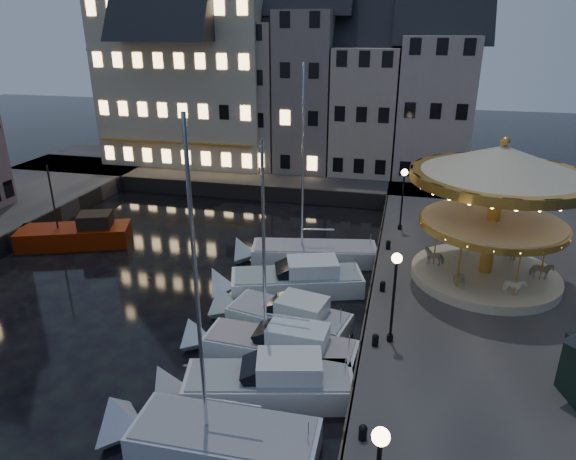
% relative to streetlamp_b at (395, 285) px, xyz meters
% --- Properties ---
extents(ground, '(160.00, 160.00, 0.00)m').
position_rel_streetlamp_b_xyz_m(ground, '(-7.20, -1.00, -4.02)').
color(ground, black).
rests_on(ground, ground).
extents(quay_east, '(16.00, 56.00, 1.30)m').
position_rel_streetlamp_b_xyz_m(quay_east, '(6.80, 5.00, -3.37)').
color(quay_east, '#474442').
rests_on(quay_east, ground).
extents(quay_north, '(44.00, 12.00, 1.30)m').
position_rel_streetlamp_b_xyz_m(quay_north, '(-15.20, 27.00, -3.37)').
color(quay_north, '#474442').
rests_on(quay_north, ground).
extents(quaywall_e, '(0.15, 44.00, 1.30)m').
position_rel_streetlamp_b_xyz_m(quaywall_e, '(-1.20, 5.00, -3.37)').
color(quaywall_e, '#47423A').
rests_on(quaywall_e, ground).
extents(quaywall_n, '(48.00, 0.15, 1.30)m').
position_rel_streetlamp_b_xyz_m(quaywall_n, '(-13.20, 21.00, -3.37)').
color(quaywall_n, '#47423A').
rests_on(quaywall_n, ground).
extents(streetlamp_b, '(0.44, 0.44, 4.17)m').
position_rel_streetlamp_b_xyz_m(streetlamp_b, '(0.00, 0.00, 0.00)').
color(streetlamp_b, black).
rests_on(streetlamp_b, quay_east).
extents(streetlamp_c, '(0.44, 0.44, 4.17)m').
position_rel_streetlamp_b_xyz_m(streetlamp_c, '(0.00, 13.50, 0.00)').
color(streetlamp_c, black).
rests_on(streetlamp_c, quay_east).
extents(bollard_a, '(0.30, 0.30, 0.57)m').
position_rel_streetlamp_b_xyz_m(bollard_a, '(-0.60, -6.00, -2.41)').
color(bollard_a, black).
rests_on(bollard_a, quay_east).
extents(bollard_b, '(0.30, 0.30, 0.57)m').
position_rel_streetlamp_b_xyz_m(bollard_b, '(-0.60, -0.50, -2.41)').
color(bollard_b, black).
rests_on(bollard_b, quay_east).
extents(bollard_c, '(0.30, 0.30, 0.57)m').
position_rel_streetlamp_b_xyz_m(bollard_c, '(-0.60, 4.50, -2.41)').
color(bollard_c, black).
rests_on(bollard_c, quay_east).
extents(bollard_d, '(0.30, 0.30, 0.57)m').
position_rel_streetlamp_b_xyz_m(bollard_d, '(-0.60, 10.00, -2.41)').
color(bollard_d, black).
rests_on(bollard_d, quay_east).
extents(townhouse_na, '(5.50, 8.00, 12.80)m').
position_rel_streetlamp_b_xyz_m(townhouse_na, '(-26.70, 29.00, 3.76)').
color(townhouse_na, '#9D9479').
rests_on(townhouse_na, quay_north).
extents(townhouse_nb, '(6.16, 8.00, 13.80)m').
position_rel_streetlamp_b_xyz_m(townhouse_nb, '(-21.25, 29.00, 4.26)').
color(townhouse_nb, gray).
rests_on(townhouse_nb, quay_north).
extents(townhouse_nc, '(6.82, 8.00, 14.80)m').
position_rel_streetlamp_b_xyz_m(townhouse_nc, '(-15.20, 29.00, 4.76)').
color(townhouse_nc, gray).
rests_on(townhouse_nc, quay_north).
extents(townhouse_nd, '(5.50, 8.00, 15.80)m').
position_rel_streetlamp_b_xyz_m(townhouse_nd, '(-9.45, 29.00, 5.26)').
color(townhouse_nd, gray).
rests_on(townhouse_nd, quay_north).
extents(townhouse_ne, '(6.16, 8.00, 12.80)m').
position_rel_streetlamp_b_xyz_m(townhouse_ne, '(-4.00, 29.00, 3.76)').
color(townhouse_ne, tan).
rests_on(townhouse_ne, quay_north).
extents(townhouse_nf, '(6.82, 8.00, 13.80)m').
position_rel_streetlamp_b_xyz_m(townhouse_nf, '(2.05, 29.00, 4.26)').
color(townhouse_nf, '#B09991').
rests_on(townhouse_nf, quay_north).
extents(hotel_corner, '(17.60, 9.00, 16.80)m').
position_rel_streetlamp_b_xyz_m(hotel_corner, '(-21.20, 29.00, 5.76)').
color(hotel_corner, beige).
rests_on(hotel_corner, quay_north).
extents(motorboat_a, '(7.58, 2.61, 12.70)m').
position_rel_streetlamp_b_xyz_m(motorboat_a, '(-5.87, -6.43, -3.48)').
color(motorboat_a, silver).
rests_on(motorboat_a, ground).
extents(motorboat_b, '(7.84, 3.85, 2.15)m').
position_rel_streetlamp_b_xyz_m(motorboat_b, '(-4.97, -3.35, -3.38)').
color(motorboat_b, silver).
rests_on(motorboat_b, ground).
extents(motorboat_c, '(7.91, 2.42, 10.47)m').
position_rel_streetlamp_b_xyz_m(motorboat_c, '(-5.14, -0.76, -3.34)').
color(motorboat_c, silver).
rests_on(motorboat_c, ground).
extents(motorboat_d, '(7.07, 3.60, 2.15)m').
position_rel_streetlamp_b_xyz_m(motorboat_d, '(-5.33, 1.79, -3.38)').
color(motorboat_d, silver).
rests_on(motorboat_d, ground).
extents(motorboat_e, '(8.36, 4.73, 2.15)m').
position_rel_streetlamp_b_xyz_m(motorboat_e, '(-5.78, 5.62, -3.37)').
color(motorboat_e, white).
rests_on(motorboat_e, ground).
extents(motorboat_f, '(8.94, 3.79, 11.82)m').
position_rel_streetlamp_b_xyz_m(motorboat_f, '(-5.74, 9.76, -3.49)').
color(motorboat_f, silver).
rests_on(motorboat_f, ground).
extents(red_fishing_boat, '(7.65, 4.90, 5.87)m').
position_rel_streetlamp_b_xyz_m(red_fishing_boat, '(-21.46, 8.82, -3.32)').
color(red_fishing_boat, '#711800').
rests_on(red_fishing_boat, ground).
extents(carousel, '(8.84, 8.84, 7.73)m').
position_rel_streetlamp_b_xyz_m(carousel, '(4.67, 7.10, 2.38)').
color(carousel, '#C9B891').
rests_on(carousel, quay_east).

